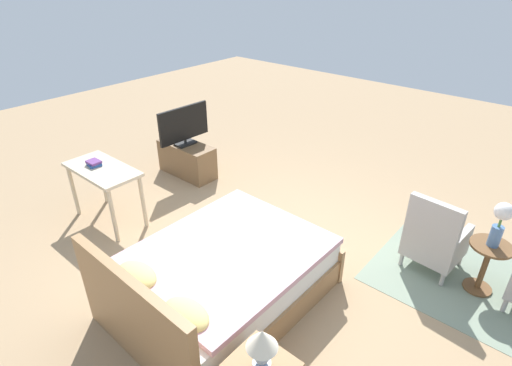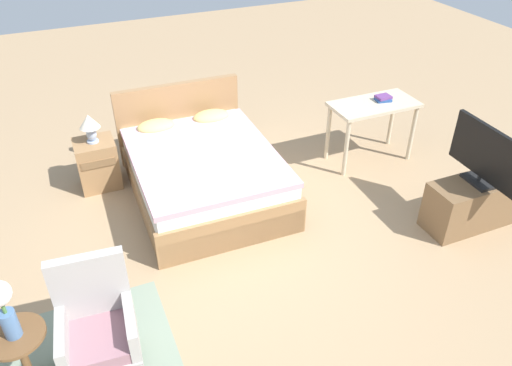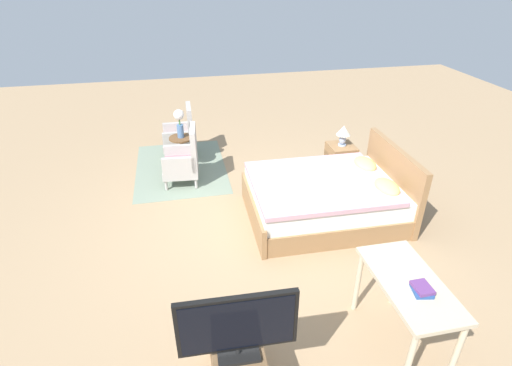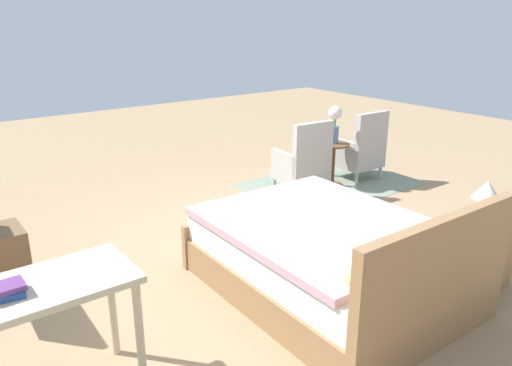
{
  "view_description": "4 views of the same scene",
  "coord_description": "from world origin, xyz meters",
  "px_view_note": "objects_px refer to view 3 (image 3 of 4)",
  "views": [
    {
      "loc": [
        -2.24,
        2.9,
        2.98
      ],
      "look_at": [
        0.34,
        -0.11,
        0.79
      ],
      "focal_mm": 28.0,
      "sensor_mm": 36.0,
      "label": 1
    },
    {
      "loc": [
        -1.34,
        -3.62,
        3.29
      ],
      "look_at": [
        0.15,
        -0.13,
        0.71
      ],
      "focal_mm": 35.0,
      "sensor_mm": 36.0,
      "label": 2
    },
    {
      "loc": [
        4.28,
        -1.0,
        3.15
      ],
      "look_at": [
        -0.04,
        -0.1,
        0.66
      ],
      "focal_mm": 28.0,
      "sensor_mm": 36.0,
      "label": 3
    },
    {
      "loc": [
        2.53,
        3.34,
        2.11
      ],
      "look_at": [
        -0.08,
        -0.11,
        0.65
      ],
      "focal_mm": 35.0,
      "sensor_mm": 36.0,
      "label": 4
    }
  ],
  "objects_px": {
    "bed": "(327,198)",
    "nightstand": "(340,161)",
    "vanity_desk": "(408,291)",
    "armchair_by_window_left": "(181,136)",
    "flower_vase": "(179,120)",
    "book_stack": "(422,289)",
    "side_table": "(182,149)",
    "tv_flatscreen": "(238,326)",
    "armchair_by_window_right": "(184,161)",
    "table_lamp": "(343,133)"
  },
  "relations": [
    {
      "from": "table_lamp",
      "to": "vanity_desk",
      "type": "relative_size",
      "value": 0.32
    },
    {
      "from": "side_table",
      "to": "vanity_desk",
      "type": "height_order",
      "value": "vanity_desk"
    },
    {
      "from": "vanity_desk",
      "to": "side_table",
      "type": "bearing_deg",
      "value": -156.35
    },
    {
      "from": "vanity_desk",
      "to": "armchair_by_window_left",
      "type": "bearing_deg",
      "value": -158.84
    },
    {
      "from": "armchair_by_window_right",
      "to": "side_table",
      "type": "height_order",
      "value": "armchair_by_window_right"
    },
    {
      "from": "armchair_by_window_left",
      "to": "table_lamp",
      "type": "distance_m",
      "value": 2.86
    },
    {
      "from": "nightstand",
      "to": "table_lamp",
      "type": "relative_size",
      "value": 1.73
    },
    {
      "from": "side_table",
      "to": "flower_vase",
      "type": "height_order",
      "value": "flower_vase"
    },
    {
      "from": "nightstand",
      "to": "book_stack",
      "type": "bearing_deg",
      "value": -11.83
    },
    {
      "from": "side_table",
      "to": "table_lamp",
      "type": "xyz_separation_m",
      "value": [
        0.86,
        2.48,
        0.43
      ]
    },
    {
      "from": "nightstand",
      "to": "tv_flatscreen",
      "type": "xyz_separation_m",
      "value": [
        3.41,
        -2.23,
        0.55
      ]
    },
    {
      "from": "flower_vase",
      "to": "nightstand",
      "type": "bearing_deg",
      "value": 70.89
    },
    {
      "from": "armchair_by_window_left",
      "to": "tv_flatscreen",
      "type": "distance_m",
      "value": 4.8
    },
    {
      "from": "side_table",
      "to": "nightstand",
      "type": "relative_size",
      "value": 0.99
    },
    {
      "from": "tv_flatscreen",
      "to": "vanity_desk",
      "type": "bearing_deg",
      "value": 98.53
    },
    {
      "from": "flower_vase",
      "to": "vanity_desk",
      "type": "bearing_deg",
      "value": 23.65
    },
    {
      "from": "nightstand",
      "to": "book_stack",
      "type": "xyz_separation_m",
      "value": [
        3.31,
        -0.69,
        0.51
      ]
    },
    {
      "from": "bed",
      "to": "flower_vase",
      "type": "xyz_separation_m",
      "value": [
        -1.91,
        -1.87,
        0.56
      ]
    },
    {
      "from": "armchair_by_window_left",
      "to": "vanity_desk",
      "type": "distance_m",
      "value": 4.88
    },
    {
      "from": "armchair_by_window_right",
      "to": "tv_flatscreen",
      "type": "xyz_separation_m",
      "value": [
        3.75,
        0.24,
        0.45
      ]
    },
    {
      "from": "armchair_by_window_right",
      "to": "side_table",
      "type": "bearing_deg",
      "value": -179.23
    },
    {
      "from": "tv_flatscreen",
      "to": "table_lamp",
      "type": "bearing_deg",
      "value": 146.73
    },
    {
      "from": "side_table",
      "to": "tv_flatscreen",
      "type": "bearing_deg",
      "value": 3.31
    },
    {
      "from": "side_table",
      "to": "vanity_desk",
      "type": "bearing_deg",
      "value": 23.65
    },
    {
      "from": "flower_vase",
      "to": "table_lamp",
      "type": "distance_m",
      "value": 2.63
    },
    {
      "from": "armchair_by_window_left",
      "to": "tv_flatscreen",
      "type": "height_order",
      "value": "tv_flatscreen"
    },
    {
      "from": "side_table",
      "to": "armchair_by_window_left",
      "type": "bearing_deg",
      "value": 179.19
    },
    {
      "from": "vanity_desk",
      "to": "book_stack",
      "type": "distance_m",
      "value": 0.2
    },
    {
      "from": "armchair_by_window_right",
      "to": "tv_flatscreen",
      "type": "bearing_deg",
      "value": 3.66
    },
    {
      "from": "bed",
      "to": "tv_flatscreen",
      "type": "height_order",
      "value": "tv_flatscreen"
    },
    {
      "from": "table_lamp",
      "to": "vanity_desk",
      "type": "height_order",
      "value": "table_lamp"
    },
    {
      "from": "flower_vase",
      "to": "tv_flatscreen",
      "type": "xyz_separation_m",
      "value": [
        4.27,
        0.25,
        -0.03
      ]
    },
    {
      "from": "armchair_by_window_left",
      "to": "table_lamp",
      "type": "height_order",
      "value": "armchair_by_window_left"
    },
    {
      "from": "armchair_by_window_left",
      "to": "vanity_desk",
      "type": "bearing_deg",
      "value": 21.16
    },
    {
      "from": "armchair_by_window_left",
      "to": "armchair_by_window_right",
      "type": "distance_m",
      "value": 1.03
    },
    {
      "from": "tv_flatscreen",
      "to": "armchair_by_window_right",
      "type": "bearing_deg",
      "value": -176.34
    },
    {
      "from": "bed",
      "to": "armchair_by_window_left",
      "type": "height_order",
      "value": "bed"
    },
    {
      "from": "side_table",
      "to": "vanity_desk",
      "type": "distance_m",
      "value": 4.42
    },
    {
      "from": "book_stack",
      "to": "armchair_by_window_left",
      "type": "bearing_deg",
      "value": -159.17
    },
    {
      "from": "bed",
      "to": "armchair_by_window_left",
      "type": "bearing_deg",
      "value": -142.4
    },
    {
      "from": "nightstand",
      "to": "table_lamp",
      "type": "height_order",
      "value": "table_lamp"
    },
    {
      "from": "nightstand",
      "to": "vanity_desk",
      "type": "distance_m",
      "value": 3.28
    },
    {
      "from": "armchair_by_window_left",
      "to": "flower_vase",
      "type": "relative_size",
      "value": 1.93
    },
    {
      "from": "nightstand",
      "to": "bed",
      "type": "bearing_deg",
      "value": -30.41
    },
    {
      "from": "bed",
      "to": "armchair_by_window_right",
      "type": "distance_m",
      "value": 2.32
    },
    {
      "from": "bed",
      "to": "table_lamp",
      "type": "height_order",
      "value": "bed"
    },
    {
      "from": "vanity_desk",
      "to": "flower_vase",
      "type": "bearing_deg",
      "value": -156.35
    },
    {
      "from": "bed",
      "to": "armchair_by_window_left",
      "type": "xyz_separation_m",
      "value": [
        -2.42,
        -1.86,
        0.08
      ]
    },
    {
      "from": "bed",
      "to": "nightstand",
      "type": "height_order",
      "value": "bed"
    },
    {
      "from": "armchair_by_window_left",
      "to": "nightstand",
      "type": "height_order",
      "value": "armchair_by_window_left"
    }
  ]
}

